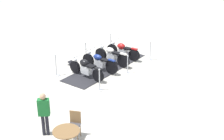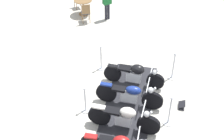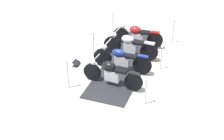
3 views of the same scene
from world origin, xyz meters
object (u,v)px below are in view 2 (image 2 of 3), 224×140
(stanchion_left_mid, at_px, (85,103))
(stanchion_right_mid, at_px, (169,115))
(info_placard, at_px, (182,106))
(bystander_person, at_px, (107,1))
(stanchion_right_rear, at_px, (173,70))
(stanchion_left_rear, at_px, (101,61))
(motorcycle_cream, at_px, (124,118))
(motorcycle_navy, at_px, (130,95))
(motorcycle_black, at_px, (135,74))
(cafe_chair_across_table, at_px, (86,12))
(cafe_table, at_px, (83,3))

(stanchion_left_mid, bearing_deg, stanchion_right_mid, 58.10)
(stanchion_left_mid, relative_size, info_placard, 2.40)
(bystander_person, bearing_deg, info_placard, -4.28)
(stanchion_right_rear, distance_m, stanchion_left_rear, 2.74)
(motorcycle_cream, height_order, stanchion_left_rear, motorcycle_cream)
(info_placard, height_order, bystander_person, bystander_person)
(motorcycle_navy, relative_size, stanchion_right_mid, 1.73)
(motorcycle_navy, bearing_deg, stanchion_left_rear, 130.76)
(stanchion_right_rear, bearing_deg, motorcycle_black, -94.36)
(motorcycle_cream, xyz_separation_m, bystander_person, (-6.74, 1.86, 0.48))
(motorcycle_cream, height_order, stanchion_right_mid, stanchion_right_mid)
(stanchion_right_mid, relative_size, cafe_chair_across_table, 1.15)
(stanchion_right_rear, height_order, info_placard, stanchion_right_rear)
(info_placard, bearing_deg, stanchion_right_rear, -164.83)
(motorcycle_black, bearing_deg, bystander_person, 118.14)
(motorcycle_cream, height_order, bystander_person, bystander_person)
(cafe_chair_across_table, bearing_deg, motorcycle_navy, -174.11)
(stanchion_left_mid, height_order, cafe_table, stanchion_left_mid)
(motorcycle_navy, xyz_separation_m, stanchion_right_rear, (-0.79, 2.07, -0.13))
(cafe_chair_across_table, bearing_deg, stanchion_left_mid, 171.19)
(stanchion_right_rear, distance_m, info_placard, 1.58)
(cafe_table, bearing_deg, stanchion_right_rear, 16.36)
(cafe_table, bearing_deg, bystander_person, 47.58)
(stanchion_left_rear, bearing_deg, cafe_table, 172.41)
(info_placard, bearing_deg, motorcycle_cream, -52.64)
(motorcycle_cream, height_order, stanchion_right_rear, stanchion_right_rear)
(motorcycle_cream, xyz_separation_m, stanchion_left_rear, (-3.15, 0.32, -0.15))
(bystander_person, bearing_deg, cafe_table, -139.70)
(motorcycle_cream, distance_m, cafe_chair_across_table, 6.84)
(motorcycle_cream, distance_m, stanchion_left_rear, 3.17)
(stanchion_right_rear, height_order, cafe_chair_across_table, stanchion_right_rear)
(stanchion_left_rear, bearing_deg, info_placard, 32.67)
(cafe_chair_across_table, bearing_deg, stanchion_right_rear, -151.99)
(motorcycle_black, xyz_separation_m, bystander_person, (-4.93, 0.71, 0.48))
(cafe_table, bearing_deg, stanchion_left_mid, -15.77)
(motorcycle_cream, bearing_deg, stanchion_right_mid, 24.51)
(motorcycle_black, height_order, cafe_chair_across_table, cafe_chair_across_table)
(stanchion_right_rear, distance_m, cafe_table, 6.16)
(stanchion_left_rear, bearing_deg, motorcycle_black, 31.77)
(motorcycle_cream, height_order, motorcycle_navy, motorcycle_cream)
(motorcycle_navy, distance_m, stanchion_left_rear, 2.26)
(cafe_table, bearing_deg, motorcycle_navy, -2.88)
(motorcycle_navy, bearing_deg, stanchion_right_rear, 55.10)
(stanchion_left_mid, xyz_separation_m, cafe_chair_across_table, (-5.60, 1.70, 0.25))
(motorcycle_navy, distance_m, stanchion_right_rear, 2.22)
(info_placard, xyz_separation_m, cafe_chair_across_table, (-6.58, -1.40, 0.51))
(motorcycle_cream, xyz_separation_m, stanchion_right_rear, (-1.70, 2.65, -0.15))
(motorcycle_cream, height_order, motorcycle_black, motorcycle_cream)
(motorcycle_black, relative_size, cafe_table, 2.10)
(stanchion_right_mid, height_order, cafe_chair_across_table, stanchion_right_mid)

